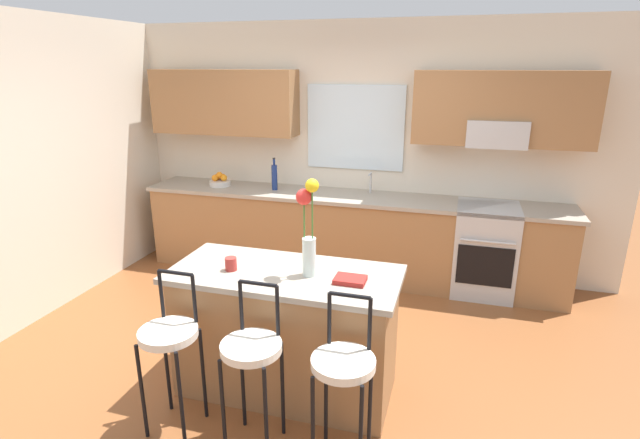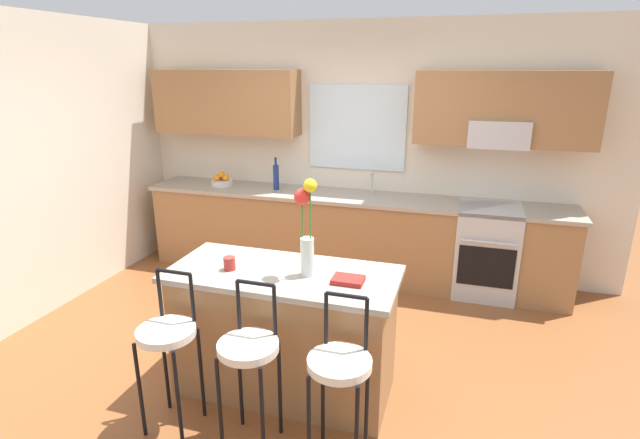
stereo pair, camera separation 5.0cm
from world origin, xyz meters
name	(u,v)px [view 2 (the right image)]	position (x,y,z in m)	size (l,w,h in m)	color
ground_plane	(297,357)	(0.00, 0.00, 0.00)	(14.00, 14.00, 0.00)	brown
wall_left	(45,166)	(-2.56, 0.30, 1.35)	(0.12, 4.60, 2.70)	beige
back_wall_assembly	(359,137)	(0.03, 1.99, 1.51)	(5.60, 0.50, 2.70)	beige
counter_run	(349,235)	(0.00, 1.70, 0.47)	(4.56, 0.64, 0.92)	#996B42
sink_faucet	(372,181)	(0.21, 1.84, 1.06)	(0.02, 0.13, 0.23)	#B7BABC
oven_range	(486,251)	(1.43, 1.68, 0.46)	(0.60, 0.64, 0.92)	#B7BABC
kitchen_island	(284,331)	(0.05, -0.39, 0.46)	(1.56, 0.71, 0.92)	#996B42
bar_stool_near	(168,339)	(-0.50, -0.95, 0.64)	(0.36, 0.36, 1.04)	black
bar_stool_middle	(249,354)	(0.05, -0.95, 0.64)	(0.36, 0.36, 1.04)	black
bar_stool_far	(340,370)	(0.60, -0.95, 0.64)	(0.36, 0.36, 1.04)	black
flower_vase	(306,228)	(0.22, -0.39, 1.25)	(0.15, 0.11, 0.65)	silver
mug_ceramic	(229,263)	(-0.31, -0.46, 0.97)	(0.08, 0.08, 0.09)	#A52D28
cookbook	(348,280)	(0.51, -0.42, 0.94)	(0.20, 0.15, 0.03)	maroon
fruit_bowl_oranges	(222,181)	(-1.51, 1.70, 0.98)	(0.24, 0.24, 0.16)	silver
bottle_olive_oil	(276,177)	(-0.84, 1.70, 1.07)	(0.06, 0.06, 0.36)	navy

